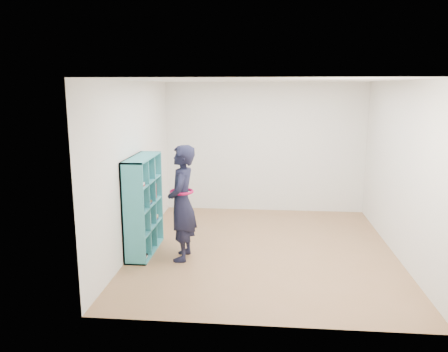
{
  "coord_description": "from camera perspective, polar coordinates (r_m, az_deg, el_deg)",
  "views": [
    {
      "loc": [
        -0.02,
        -6.52,
        2.52
      ],
      "look_at": [
        -0.65,
        0.3,
        1.1
      ],
      "focal_mm": 35.0,
      "sensor_mm": 36.0,
      "label": 1
    }
  ],
  "objects": [
    {
      "name": "wall_back",
      "position": [
        8.85,
        5.34,
        3.71
      ],
      "size": [
        4.0,
        0.02,
        2.6
      ],
      "primitive_type": "cube",
      "color": "white",
      "rests_on": "floor"
    },
    {
      "name": "floor",
      "position": [
        6.98,
        5.13,
        -9.5
      ],
      "size": [
        4.5,
        4.5,
        0.0
      ],
      "primitive_type": "plane",
      "color": "olive",
      "rests_on": "ground"
    },
    {
      "name": "smartphone",
      "position": [
        6.47,
        -6.52,
        -2.32
      ],
      "size": [
        0.02,
        0.09,
        0.14
      ],
      "rotation": [
        0.22,
        0.0,
        0.16
      ],
      "color": "silver",
      "rests_on": "person"
    },
    {
      "name": "wall_front",
      "position": [
        4.44,
        5.32,
        -4.3
      ],
      "size": [
        4.0,
        0.02,
        2.6
      ],
      "primitive_type": "cube",
      "color": "white",
      "rests_on": "floor"
    },
    {
      "name": "wall_left",
      "position": [
        6.92,
        -11.47,
        1.3
      ],
      "size": [
        0.02,
        4.5,
        2.6
      ],
      "primitive_type": "cube",
      "color": "white",
      "rests_on": "floor"
    },
    {
      "name": "ceiling",
      "position": [
        6.52,
        5.56,
        12.35
      ],
      "size": [
        4.5,
        4.5,
        0.0
      ],
      "primitive_type": "plane",
      "color": "white",
      "rests_on": "wall_back"
    },
    {
      "name": "bookshelf",
      "position": [
        6.77,
        -10.68,
        -3.83
      ],
      "size": [
        0.33,
        1.12,
        1.49
      ],
      "color": "teal",
      "rests_on": "floor"
    },
    {
      "name": "wall_right",
      "position": [
        6.93,
        22.11,
        0.69
      ],
      "size": [
        0.02,
        4.5,
        2.6
      ],
      "primitive_type": "cube",
      "color": "white",
      "rests_on": "floor"
    },
    {
      "name": "person",
      "position": [
        6.38,
        -5.52,
        -3.53
      ],
      "size": [
        0.41,
        0.62,
        1.7
      ],
      "rotation": [
        0.0,
        0.0,
        -1.56
      ],
      "color": "black",
      "rests_on": "floor"
    }
  ]
}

